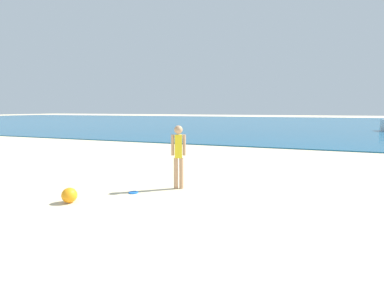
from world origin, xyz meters
name	(u,v)px	position (x,y,z in m)	size (l,w,h in m)	color
water	(284,123)	(0.00, 44.26, 0.03)	(160.00, 60.00, 0.06)	#14567F
person_standing	(178,153)	(0.19, 5.44, 0.91)	(0.35, 0.21, 1.60)	tan
frisbee	(133,192)	(-0.66, 4.66, 0.01)	(0.22, 0.22, 0.03)	blue
beach_ball	(69,195)	(-1.53, 3.53, 0.16)	(0.33, 0.33, 0.33)	orange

